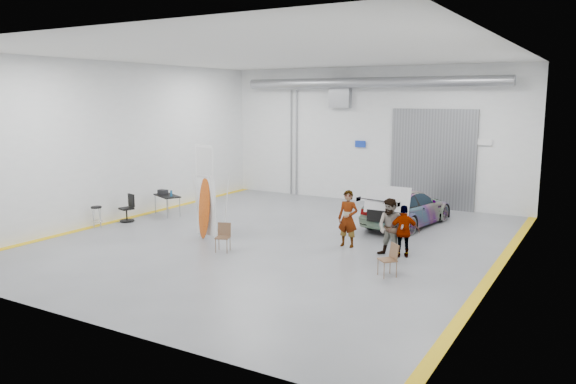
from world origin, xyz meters
The scene contains 13 objects.
ground centered at (0.00, 0.00, 0.00)m, with size 16.00×16.00×0.00m, color slate.
room_shell centered at (0.24, 2.22, 4.08)m, with size 14.02×16.18×6.01m.
sedan_car centered at (2.97, 4.18, 0.67)m, with size 1.88×4.62×1.34m, color white.
person_a centered at (2.32, 0.34, 0.90)m, with size 0.66×0.43×1.81m, color #845A48.
person_b centered at (3.88, -0.06, 0.88)m, with size 0.86×0.66×1.75m, color slate.
person_c centered at (4.24, 0.09, 0.78)m, with size 0.91×0.37×1.56m, color brown.
surfboard_display centered at (-2.18, -1.08, 1.35)m, with size 0.93×0.38×3.33m.
folding_chair_near centered at (-0.73, -2.12, 0.27)m, with size 0.53×0.56×0.87m.
folding_chair_far centered at (4.46, -1.88, 0.27)m, with size 0.58×0.65×0.88m.
shop_stool centered at (-6.60, -1.85, 0.39)m, with size 0.40×0.40×0.79m.
work_table centered at (-5.96, 1.11, 0.81)m, with size 1.44×1.12×1.05m.
office_chair centered at (-6.43, -0.50, 0.45)m, with size 0.56×0.59×1.03m.
trunk_lid centered at (2.97, 2.13, 1.36)m, with size 1.56×0.95×0.04m, color silver.
Camera 1 is at (9.36, -15.53, 4.68)m, focal length 35.00 mm.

